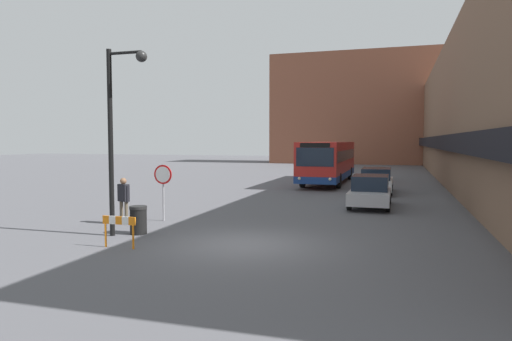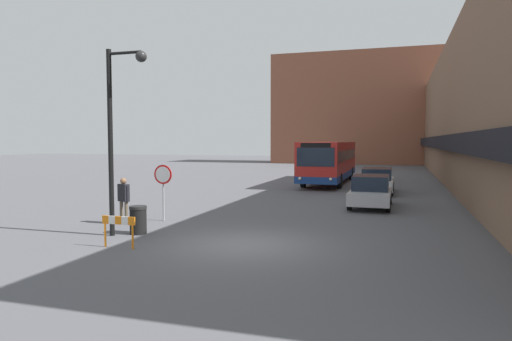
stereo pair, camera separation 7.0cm
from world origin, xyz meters
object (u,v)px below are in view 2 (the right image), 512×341
object	(u,v)px
pedestrian	(124,196)
parked_car_middle	(377,180)
construction_barricade	(119,225)
city_bus	(329,161)
trash_bin	(138,220)
street_lamp	(118,121)
parked_car_front	(371,191)
stop_sign	(163,180)

from	to	relation	value
pedestrian	parked_car_middle	bearing A→B (deg)	78.74
parked_car_middle	construction_barricade	bearing A→B (deg)	-110.93
city_bus	trash_bin	xyz separation A→B (m)	(-3.41, -20.64, -1.19)
city_bus	construction_barricade	world-z (taller)	city_bus
construction_barricade	pedestrian	bearing A→B (deg)	121.57
street_lamp	construction_barricade	bearing A→B (deg)	-56.70
parked_car_front	trash_bin	distance (m)	11.37
parked_car_middle	stop_sign	bearing A→B (deg)	-120.83
parked_car_middle	trash_bin	bearing A→B (deg)	-115.15
stop_sign	construction_barricade	size ratio (longest dim) A/B	2.01
city_bus	pedestrian	distance (m)	19.82
street_lamp	pedestrian	xyz separation A→B (m)	(-1.14, 1.96, -2.76)
parked_car_middle	street_lamp	world-z (taller)	street_lamp
city_bus	pedestrian	bearing A→B (deg)	-104.43
parked_car_middle	street_lamp	bearing A→B (deg)	-115.59
pedestrian	street_lamp	bearing A→B (deg)	-38.80
stop_sign	street_lamp	xyz separation A→B (m)	(0.05, -3.02, 2.21)
stop_sign	trash_bin	xyz separation A→B (m)	(0.43, -2.51, -1.12)
parked_car_front	construction_barricade	world-z (taller)	parked_car_front
street_lamp	trash_bin	world-z (taller)	street_lamp
city_bus	street_lamp	xyz separation A→B (m)	(-3.80, -21.14, 2.14)
city_bus	stop_sign	bearing A→B (deg)	-101.98
parked_car_front	pedestrian	size ratio (longest dim) A/B	2.44
pedestrian	stop_sign	bearing A→B (deg)	65.21
stop_sign	street_lamp	distance (m)	3.74
stop_sign	construction_barricade	world-z (taller)	stop_sign
parked_car_middle	construction_barricade	distance (m)	18.35
city_bus	construction_barricade	distance (m)	22.80
trash_bin	parked_car_middle	bearing A→B (deg)	64.85
city_bus	trash_bin	size ratio (longest dim) A/B	12.57
stop_sign	parked_car_front	bearing A→B (deg)	39.99
pedestrian	city_bus	bearing A→B (deg)	96.52
street_lamp	trash_bin	distance (m)	3.39
stop_sign	trash_bin	size ratio (longest dim) A/B	2.33
street_lamp	parked_car_middle	bearing A→B (deg)	64.41
city_bus	stop_sign	xyz separation A→B (m)	(-3.85, -18.12, -0.07)
parked_car_front	parked_car_middle	bearing A→B (deg)	90.00
street_lamp	construction_barricade	size ratio (longest dim) A/B	5.57
pedestrian	trash_bin	world-z (taller)	pedestrian
pedestrian	construction_barricade	xyz separation A→B (m)	(2.10, -3.41, -0.39)
street_lamp	pedestrian	size ratio (longest dim) A/B	3.49
trash_bin	pedestrian	bearing A→B (deg)	136.41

